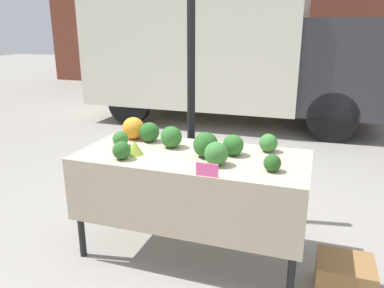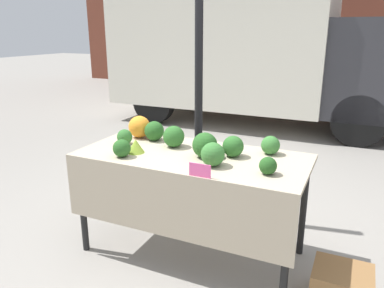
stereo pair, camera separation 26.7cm
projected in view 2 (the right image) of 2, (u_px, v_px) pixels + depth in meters
The scene contains 17 objects.
ground_plane at pixel (192, 251), 2.98m from camera, with size 40.00×40.00×0.00m, color gray.
tent_pole at pixel (199, 81), 3.22m from camera, with size 0.07×0.07×2.53m.
parked_truck at pixel (250, 51), 6.87m from camera, with size 5.22×2.16×2.44m.
market_table at pixel (188, 171), 2.73m from camera, with size 1.68×0.78×0.81m.
orange_cauliflower at pixel (139, 127), 3.16m from camera, with size 0.18×0.18×0.18m.
romanesco_head at pixel (136, 146), 2.77m from camera, with size 0.13×0.13×0.10m.
broccoli_head_0 at pixel (268, 166), 2.35m from camera, with size 0.11×0.11×0.11m.
broccoli_head_1 at pixel (233, 146), 2.68m from camera, with size 0.15×0.15×0.15m.
broccoli_head_2 at pixel (125, 137), 2.97m from camera, with size 0.12×0.12×0.12m.
broccoli_head_3 at pixel (205, 145), 2.66m from camera, with size 0.18×0.18×0.18m.
broccoli_head_4 at pixel (270, 145), 2.73m from camera, with size 0.14×0.14×0.14m.
broccoli_head_5 at pixel (174, 136), 2.90m from camera, with size 0.17×0.17×0.17m.
broccoli_head_6 at pixel (154, 131), 3.07m from camera, with size 0.16×0.16×0.16m.
broccoli_head_7 at pixel (213, 154), 2.49m from camera, with size 0.16×0.16×0.16m.
broccoli_head_8 at pixel (122, 148), 2.68m from camera, with size 0.13×0.13×0.13m.
price_sign at pixel (200, 170), 2.31m from camera, with size 0.14×0.01×0.09m.
produce_crate at pixel (341, 287), 2.37m from camera, with size 0.36×0.32×0.25m.
Camera 2 is at (1.09, -2.37, 1.69)m, focal length 35.00 mm.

